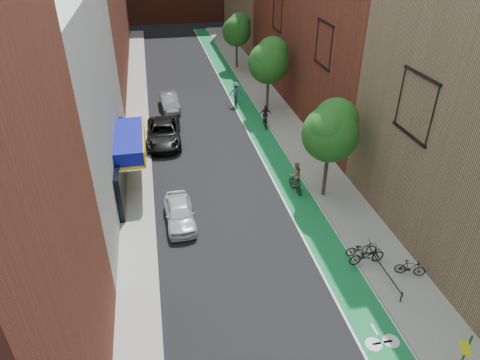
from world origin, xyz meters
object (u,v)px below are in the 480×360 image
parked_car_silver (169,102)px  cyclist_lane_mid (266,119)px  cyclist_lane_far (236,95)px  cyclist_lane_near (295,179)px  parked_car_black (164,133)px  parked_car_white (180,213)px

parked_car_silver → cyclist_lane_mid: size_ratio=2.21×
cyclist_lane_far → cyclist_lane_near: bearing=99.2°
cyclist_lane_mid → parked_car_silver: bearing=-26.5°
parked_car_black → cyclist_lane_far: cyclist_lane_far is taller
parked_car_silver → cyclist_lane_near: (7.04, -15.85, 0.16)m
parked_car_white → cyclist_lane_near: 7.85m
cyclist_lane_mid → cyclist_lane_far: size_ratio=0.87×
parked_car_silver → parked_car_black: bearing=-101.4°
parked_car_white → parked_car_silver: bearing=86.5°
parked_car_white → parked_car_black: size_ratio=0.70×
parked_car_white → cyclist_lane_mid: 14.59m
parked_car_black → cyclist_lane_far: size_ratio=2.57×
cyclist_lane_mid → cyclist_lane_far: (-1.50, 5.38, 0.34)m
parked_car_black → cyclist_lane_far: bearing=46.0°
parked_car_black → cyclist_lane_mid: size_ratio=2.96×
parked_car_white → cyclist_lane_near: bearing=12.5°
parked_car_silver → cyclist_lane_mid: bearing=-40.8°
parked_car_silver → cyclist_lane_far: bearing=-7.4°
parked_car_black → cyclist_lane_far: 9.69m
parked_car_silver → cyclist_lane_near: cyclist_lane_near is taller
parked_car_white → cyclist_lane_far: (6.77, 17.41, 0.39)m
parked_car_white → cyclist_lane_near: cyclist_lane_near is taller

